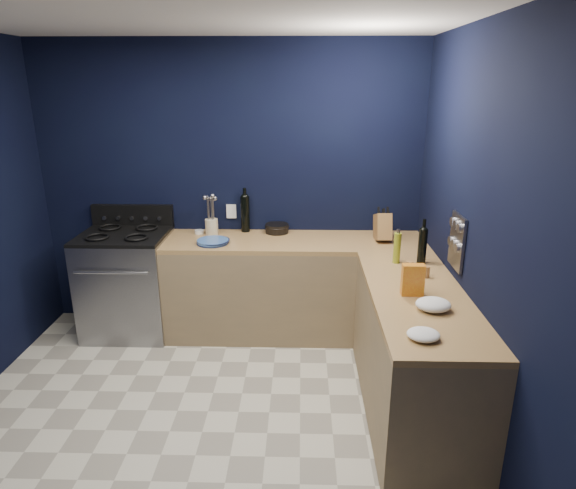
{
  "coord_description": "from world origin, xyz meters",
  "views": [
    {
      "loc": [
        0.65,
        -2.74,
        2.23
      ],
      "look_at": [
        0.55,
        1.0,
        1.0
      ],
      "focal_mm": 30.88,
      "sensor_mm": 36.0,
      "label": 1
    }
  ],
  "objects_px": {
    "knife_block": "(382,227)",
    "gas_range": "(128,285)",
    "crouton_bag": "(413,280)",
    "utensil_crock": "(212,227)",
    "plate_stack": "(213,242)"
  },
  "relations": [
    {
      "from": "knife_block",
      "to": "gas_range",
      "type": "bearing_deg",
      "value": 178.58
    },
    {
      "from": "knife_block",
      "to": "crouton_bag",
      "type": "distance_m",
      "value": 1.19
    },
    {
      "from": "gas_range",
      "to": "utensil_crock",
      "type": "xyz_separation_m",
      "value": [
        0.77,
        0.16,
        0.51
      ]
    },
    {
      "from": "utensil_crock",
      "to": "knife_block",
      "type": "bearing_deg",
      "value": -4.48
    },
    {
      "from": "plate_stack",
      "to": "utensil_crock",
      "type": "xyz_separation_m",
      "value": [
        -0.05,
        0.26,
        0.06
      ]
    },
    {
      "from": "knife_block",
      "to": "crouton_bag",
      "type": "height_order",
      "value": "knife_block"
    },
    {
      "from": "gas_range",
      "to": "knife_block",
      "type": "distance_m",
      "value": 2.37
    },
    {
      "from": "gas_range",
      "to": "plate_stack",
      "type": "height_order",
      "value": "plate_stack"
    },
    {
      "from": "utensil_crock",
      "to": "plate_stack",
      "type": "bearing_deg",
      "value": -78.86
    },
    {
      "from": "gas_range",
      "to": "knife_block",
      "type": "height_order",
      "value": "knife_block"
    },
    {
      "from": "gas_range",
      "to": "crouton_bag",
      "type": "relative_size",
      "value": 4.36
    },
    {
      "from": "gas_range",
      "to": "crouton_bag",
      "type": "height_order",
      "value": "crouton_bag"
    },
    {
      "from": "plate_stack",
      "to": "crouton_bag",
      "type": "bearing_deg",
      "value": -35.0
    },
    {
      "from": "crouton_bag",
      "to": "utensil_crock",
      "type": "bearing_deg",
      "value": 139.96
    },
    {
      "from": "gas_range",
      "to": "plate_stack",
      "type": "xyz_separation_m",
      "value": [
        0.82,
        -0.11,
        0.46
      ]
    }
  ]
}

